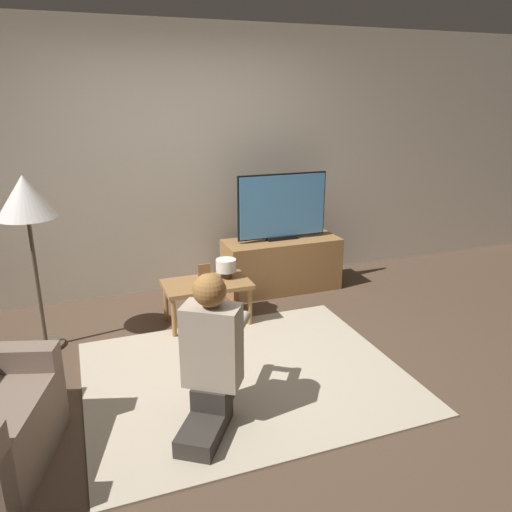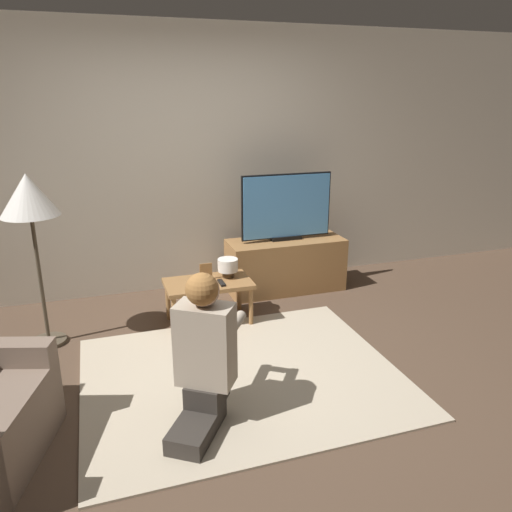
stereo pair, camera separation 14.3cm
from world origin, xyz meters
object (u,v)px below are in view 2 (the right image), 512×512
object	(u,v)px
floor_lamp	(29,202)
coffee_table	(208,287)
person_kneeling	(204,351)
table_lamp	(228,266)
tv	(287,207)

from	to	relation	value
floor_lamp	coffee_table	bearing A→B (deg)	-1.35
person_kneeling	table_lamp	xyz separation A→B (m)	(0.53, 1.43, 0.00)
person_kneeling	tv	bearing A→B (deg)	-89.95
tv	coffee_table	xyz separation A→B (m)	(-0.93, -0.52, -0.54)
table_lamp	coffee_table	bearing A→B (deg)	-164.70
tv	floor_lamp	world-z (taller)	floor_lamp
tv	person_kneeling	xyz separation A→B (m)	(-1.27, -1.90, -0.39)
floor_lamp	person_kneeling	size ratio (longest dim) A/B	1.44
coffee_table	table_lamp	xyz separation A→B (m)	(0.19, 0.05, 0.15)
tv	coffee_table	distance (m)	1.19
floor_lamp	table_lamp	distance (m)	1.68
floor_lamp	table_lamp	bearing A→B (deg)	0.81
tv	table_lamp	xyz separation A→B (m)	(-0.74, -0.47, -0.39)
coffee_table	person_kneeling	distance (m)	1.42
coffee_table	person_kneeling	world-z (taller)	person_kneeling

